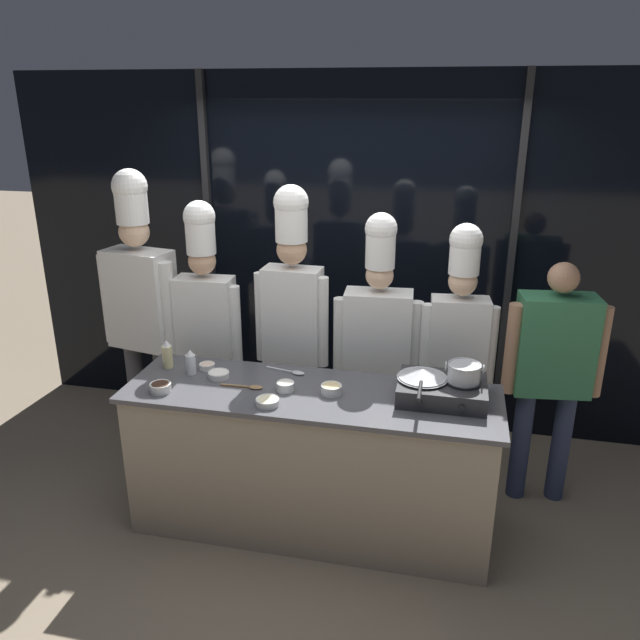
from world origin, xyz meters
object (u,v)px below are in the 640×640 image
object	(u,v)px
serving_spoon_slotted	(250,387)
serving_spoon_solid	(293,372)
chef_apprentice	(458,338)
person_guest	(552,363)
frying_pan	(423,374)
chef_sous	(206,317)
prep_bowl_chicken	(207,366)
stock_pot	(464,372)
prep_bowl_noodles	(267,401)
chef_line	(293,308)
squeeze_bottle_oil	(167,354)
portable_stove	(442,390)
squeeze_bottle_clear	(191,362)
prep_bowl_soy_glaze	(160,387)
prep_bowl_ginger	(331,389)
chef_pastry	(377,336)
chef_head	(141,298)
prep_bowl_rice	(219,374)
prep_bowl_onion	(285,386)

from	to	relation	value
serving_spoon_slotted	serving_spoon_solid	bearing A→B (deg)	53.00
chef_apprentice	person_guest	distance (m)	0.59
frying_pan	chef_sous	size ratio (longest dim) A/B	0.26
prep_bowl_chicken	stock_pot	bearing A→B (deg)	-3.45
prep_bowl_noodles	prep_bowl_chicken	distance (m)	0.63
frying_pan	serving_spoon_slotted	size ratio (longest dim) A/B	1.93
prep_bowl_noodles	chef_line	distance (m)	0.86
squeeze_bottle_oil	chef_sous	distance (m)	0.45
portable_stove	squeeze_bottle_clear	world-z (taller)	squeeze_bottle_clear
prep_bowl_soy_glaze	prep_bowl_ginger	world-z (taller)	prep_bowl_ginger
chef_pastry	person_guest	distance (m)	1.09
prep_bowl_soy_glaze	chef_sous	size ratio (longest dim) A/B	0.07
frying_pan	squeeze_bottle_oil	size ratio (longest dim) A/B	2.71
portable_stove	squeeze_bottle_oil	distance (m)	1.69
prep_bowl_ginger	chef_head	distance (m)	1.60
stock_pot	chef_head	size ratio (longest dim) A/B	0.10
prep_bowl_rice	portable_stove	bearing A→B (deg)	0.35
squeeze_bottle_oil	prep_bowl_rice	distance (m)	0.38
prep_bowl_noodles	serving_spoon_slotted	world-z (taller)	prep_bowl_noodles
prep_bowl_onion	stock_pot	bearing A→B (deg)	5.19
prep_bowl_noodles	chef_head	size ratio (longest dim) A/B	0.06
prep_bowl_rice	serving_spoon_solid	size ratio (longest dim) A/B	0.48
frying_pan	chef_head	world-z (taller)	chef_head
prep_bowl_soy_glaze	chef_pastry	bearing A→B (deg)	35.61
prep_bowl_ginger	chef_apprentice	world-z (taller)	chef_apprentice
serving_spoon_slotted	chef_pastry	world-z (taller)	chef_pastry
serving_spoon_slotted	chef_apprentice	size ratio (longest dim) A/B	0.14
prep_bowl_onion	chef_apprentice	world-z (taller)	chef_apprentice
squeeze_bottle_clear	serving_spoon_solid	xyz separation A→B (m)	(0.61, 0.14, -0.07)
prep_bowl_rice	chef_head	world-z (taller)	chef_head
portable_stove	frying_pan	size ratio (longest dim) A/B	0.99
squeeze_bottle_clear	chef_pastry	world-z (taller)	chef_pastry
prep_bowl_onion	chef_sous	bearing A→B (deg)	140.68
chef_head	chef_sous	xyz separation A→B (m)	(0.48, -0.02, -0.09)
chef_sous	prep_bowl_noodles	bearing A→B (deg)	127.73
prep_bowl_onion	serving_spoon_solid	bearing A→B (deg)	94.41
prep_bowl_noodles	chef_apprentice	size ratio (longest dim) A/B	0.07
prep_bowl_noodles	chef_sous	world-z (taller)	chef_sous
squeeze_bottle_clear	prep_bowl_chicken	size ratio (longest dim) A/B	1.60
prep_bowl_soy_glaze	chef_pastry	world-z (taller)	chef_pastry
portable_stove	chef_pastry	bearing A→B (deg)	127.98
chef_head	portable_stove	bearing A→B (deg)	177.24
frying_pan	prep_bowl_noodles	world-z (taller)	frying_pan
prep_bowl_soy_glaze	squeeze_bottle_clear	bearing A→B (deg)	74.77
squeeze_bottle_oil	serving_spoon_slotted	bearing A→B (deg)	-16.08
squeeze_bottle_oil	squeeze_bottle_clear	size ratio (longest dim) A/B	1.17
squeeze_bottle_oil	chef_apprentice	xyz separation A→B (m)	(1.76, 0.48, 0.07)
squeeze_bottle_clear	chef_pastry	bearing A→B (deg)	27.20
chef_pastry	stock_pot	bearing A→B (deg)	130.50
squeeze_bottle_oil	prep_bowl_soy_glaze	world-z (taller)	squeeze_bottle_oil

